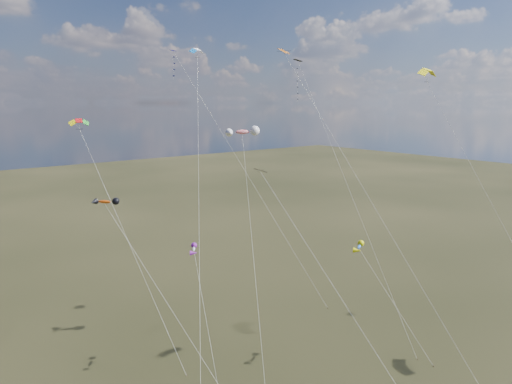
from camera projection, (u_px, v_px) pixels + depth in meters
diamond_black_high at (304, 95)px, 60.03m from camera, size 1.42×20.95×34.05m
diamond_navy_tall at (188, 87)px, 63.49m from camera, size 13.64×18.65×35.62m
diamond_black_mid at (309, 247)px, 39.29m from camera, size 7.35×15.75×22.64m
diamond_orange_center at (346, 157)px, 41.54m from camera, size 12.08×17.87×33.23m
parafoil_yellow at (428, 71)px, 48.58m from camera, size 2.90×21.77×32.48m
parafoil_blue_white at (197, 52)px, 60.03m from camera, size 15.10×22.56×35.87m
parafoil_tricolor at (80, 122)px, 52.04m from camera, size 5.62×15.99×26.92m
novelty_orange_black at (105, 203)px, 47.96m from camera, size 7.62×13.43×18.58m
novelty_white_purple at (194, 250)px, 48.77m from camera, size 3.07×9.14×13.34m
novelty_redwhite_stripe at (242, 132)px, 54.99m from camera, size 9.03×14.64×25.61m
novelty_blue_yellow at (360, 247)px, 49.73m from camera, size 6.21×7.93×13.33m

